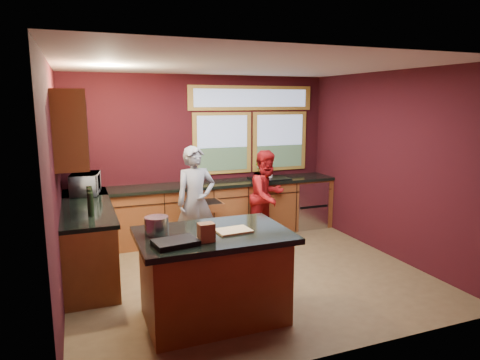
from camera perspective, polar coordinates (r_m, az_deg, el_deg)
floor at (r=5.84m, az=0.90°, el=-12.38°), size 4.50×4.50×0.00m
room_shell at (r=5.52m, az=-6.11°, el=5.54°), size 4.52×4.02×2.71m
back_counter at (r=7.27m, az=-2.69°, el=-3.89°), size 4.50×0.64×0.93m
left_counter at (r=6.10m, az=-19.65°, el=-7.31°), size 0.64×2.30×0.93m
island at (r=4.58m, az=-3.51°, el=-12.55°), size 1.55×1.05×0.95m
person_grey at (r=6.28m, az=-5.92°, el=-2.93°), size 0.63×0.44×1.63m
person_red at (r=6.98m, az=3.62°, el=-2.12°), size 0.88×0.79×1.49m
microwave at (r=6.60m, az=-19.91°, el=-0.47°), size 0.46×0.61×0.31m
potted_plant at (r=7.49m, az=3.28°, el=1.70°), size 0.35×0.31×0.39m
paper_towel at (r=7.48m, az=3.91°, el=1.24°), size 0.12×0.12×0.28m
cutting_board at (r=4.43m, az=-0.90°, el=-6.76°), size 0.37×0.28×0.02m
stock_pot at (r=4.41m, az=-11.06°, el=-5.97°), size 0.24×0.24×0.18m
paper_bag at (r=4.12m, az=-4.53°, el=-6.97°), size 0.16×0.13×0.18m
black_tray at (r=4.07m, az=-8.60°, el=-8.25°), size 0.44×0.34×0.05m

